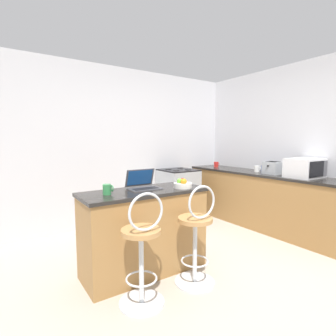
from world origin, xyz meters
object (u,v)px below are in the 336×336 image
Objects in this scene: laptop at (143,184)px; mug_red at (216,164)px; stove_range at (178,194)px; mug_green at (107,189)px; toaster at (273,168)px; bar_stool_far at (196,238)px; mug_white at (257,169)px; bar_stool_near at (142,253)px; mug_blue at (264,168)px; fruit_bowl at (183,184)px; microwave at (305,168)px.

laptop is 3.27× the size of mug_red.
mug_green reaches higher than stove_range.
toaster is (2.26, -0.04, 0.04)m from laptop.
bar_stool_far reaches higher than mug_red.
bar_stool_near is at bearing -162.02° from mug_white.
mug_green is 0.97× the size of mug_blue.
laptop is at bearing -137.96° from stove_range.
bar_stool_far is 0.81m from laptop.
laptop is 0.44m from fruit_bowl.
microwave is (2.31, -0.52, 0.08)m from laptop.
laptop reaches higher than mug_blue.
mug_red is (-0.16, 0.97, -0.00)m from mug_blue.
laptop reaches higher than bar_stool_far.
mug_red is (2.01, 1.80, 0.48)m from bar_stool_far.
stove_range is at bearing 176.24° from mug_red.
mug_white is (-0.04, 0.77, -0.08)m from microwave.
mug_white is at bearing 17.98° from bar_stool_near.
mug_white reaches higher than stove_range.
bar_stool_near is 9.56× the size of mug_blue.
microwave reaches higher than stove_range.
bar_stool_near is at bearing -163.31° from mug_blue.
toaster is at bearing 11.92° from bar_stool_near.
toaster reaches higher than fruit_bowl.
stove_range is at bearing 42.04° from laptop.
fruit_bowl is (0.12, 0.38, 0.47)m from bar_stool_far.
bar_stool_far is 9.60× the size of mug_white.
bar_stool_far is 1.11× the size of stove_range.
bar_stool_far is 0.61m from fruit_bowl.
bar_stool_near is 2.70m from toaster.
bar_stool_far is at bearing -121.50° from stove_range.
microwave is at bearing -63.04° from stove_range.
microwave is 4.91× the size of mug_white.
laptop is at bearing 60.72° from bar_stool_near.
bar_stool_far is at bearing -157.15° from mug_white.
bar_stool_near reaches higher than stove_range.
mug_white is 0.95m from mug_red.
fruit_bowl is at bearing 72.68° from bar_stool_far.
stove_range is at bearing 116.96° from microwave.
bar_stool_far is at bearing -107.32° from fruit_bowl.
fruit_bowl is 1.99× the size of mug_red.
fruit_bowl is (-1.93, 0.31, -0.10)m from microwave.
microwave is 2.50× the size of fruit_bowl.
toaster is at bearing 15.34° from bar_stool_far.
toaster is 1.25m from mug_red.
mug_blue is (2.43, 0.24, -0.00)m from laptop.
microwave is at bearing -99.10° from mug_blue.
bar_stool_far is 9.56× the size of mug_blue.
bar_stool_far is at bearing -35.42° from mug_green.
bar_stool_near is 1.96× the size of microwave.
microwave is at bearing 1.51° from bar_stool_near.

